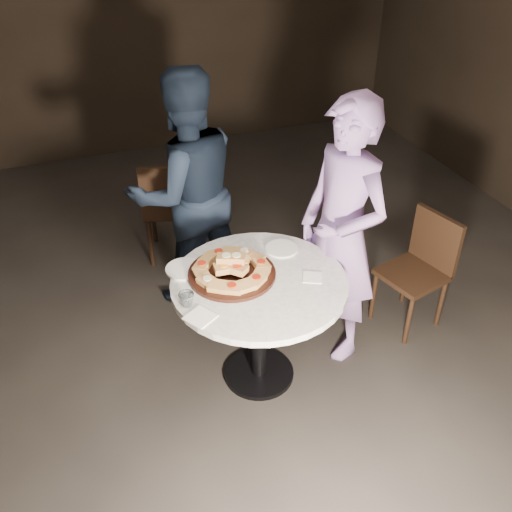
{
  "coord_description": "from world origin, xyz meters",
  "views": [
    {
      "loc": [
        -0.77,
        -2.42,
        2.62
      ],
      "look_at": [
        0.13,
        -0.05,
        0.86
      ],
      "focal_mm": 40.0,
      "sensor_mm": 36.0,
      "label": 1
    }
  ],
  "objects_px": {
    "serving_board": "(232,274)",
    "chair_far": "(170,204)",
    "water_glass": "(187,299)",
    "diner_teal": "(342,235)",
    "focaccia_pile": "(232,267)",
    "chair_right": "(422,263)",
    "diner_navy": "(186,192)",
    "table": "(259,300)"
  },
  "relations": [
    {
      "from": "focaccia_pile",
      "to": "chair_right",
      "type": "relative_size",
      "value": 0.56
    },
    {
      "from": "focaccia_pile",
      "to": "diner_navy",
      "type": "relative_size",
      "value": 0.26
    },
    {
      "from": "serving_board",
      "to": "water_glass",
      "type": "height_order",
      "value": "water_glass"
    },
    {
      "from": "chair_far",
      "to": "table",
      "type": "bearing_deg",
      "value": 112.85
    },
    {
      "from": "focaccia_pile",
      "to": "diner_teal",
      "type": "bearing_deg",
      "value": 1.53
    },
    {
      "from": "water_glass",
      "to": "chair_far",
      "type": "xyz_separation_m",
      "value": [
        0.25,
        1.48,
        -0.28
      ]
    },
    {
      "from": "serving_board",
      "to": "chair_far",
      "type": "xyz_separation_m",
      "value": [
        -0.05,
        1.32,
        -0.25
      ]
    },
    {
      "from": "water_glass",
      "to": "chair_far",
      "type": "distance_m",
      "value": 1.53
    },
    {
      "from": "chair_right",
      "to": "diner_navy",
      "type": "height_order",
      "value": "diner_navy"
    },
    {
      "from": "chair_right",
      "to": "diner_teal",
      "type": "height_order",
      "value": "diner_teal"
    },
    {
      "from": "serving_board",
      "to": "chair_far",
      "type": "height_order",
      "value": "chair_far"
    },
    {
      "from": "chair_far",
      "to": "water_glass",
      "type": "bearing_deg",
      "value": 96.24
    },
    {
      "from": "water_glass",
      "to": "diner_teal",
      "type": "xyz_separation_m",
      "value": [
        0.98,
        0.18,
        0.06
      ]
    },
    {
      "from": "water_glass",
      "to": "chair_far",
      "type": "bearing_deg",
      "value": 80.47
    },
    {
      "from": "water_glass",
      "to": "diner_navy",
      "type": "height_order",
      "value": "diner_navy"
    },
    {
      "from": "serving_board",
      "to": "focaccia_pile",
      "type": "relative_size",
      "value": 1.11
    },
    {
      "from": "serving_board",
      "to": "water_glass",
      "type": "bearing_deg",
      "value": -151.45
    },
    {
      "from": "focaccia_pile",
      "to": "chair_far",
      "type": "relative_size",
      "value": 0.51
    },
    {
      "from": "focaccia_pile",
      "to": "chair_right",
      "type": "height_order",
      "value": "focaccia_pile"
    },
    {
      "from": "chair_far",
      "to": "diner_teal",
      "type": "height_order",
      "value": "diner_teal"
    },
    {
      "from": "serving_board",
      "to": "diner_navy",
      "type": "distance_m",
      "value": 0.86
    },
    {
      "from": "table",
      "to": "chair_right",
      "type": "bearing_deg",
      "value": 6.59
    },
    {
      "from": "focaccia_pile",
      "to": "diner_navy",
      "type": "xyz_separation_m",
      "value": [
        -0.03,
        0.85,
        0.04
      ]
    },
    {
      "from": "diner_navy",
      "to": "water_glass",
      "type": "bearing_deg",
      "value": 68.53
    },
    {
      "from": "diner_navy",
      "to": "serving_board",
      "type": "bearing_deg",
      "value": 85.38
    },
    {
      "from": "table",
      "to": "water_glass",
      "type": "height_order",
      "value": "water_glass"
    },
    {
      "from": "chair_far",
      "to": "chair_right",
      "type": "relative_size",
      "value": 1.09
    },
    {
      "from": "water_glass",
      "to": "chair_right",
      "type": "relative_size",
      "value": 0.1
    },
    {
      "from": "water_glass",
      "to": "chair_right",
      "type": "distance_m",
      "value": 1.66
    },
    {
      "from": "chair_far",
      "to": "diner_navy",
      "type": "xyz_separation_m",
      "value": [
        0.02,
        -0.47,
        0.33
      ]
    },
    {
      "from": "focaccia_pile",
      "to": "diner_teal",
      "type": "xyz_separation_m",
      "value": [
        0.68,
        0.02,
        0.04
      ]
    },
    {
      "from": "focaccia_pile",
      "to": "water_glass",
      "type": "relative_size",
      "value": 5.41
    },
    {
      "from": "chair_right",
      "to": "diner_navy",
      "type": "xyz_separation_m",
      "value": [
        -1.34,
        0.81,
        0.37
      ]
    },
    {
      "from": "focaccia_pile",
      "to": "table",
      "type": "bearing_deg",
      "value": -39.0
    },
    {
      "from": "water_glass",
      "to": "focaccia_pile",
      "type": "bearing_deg",
      "value": 28.57
    },
    {
      "from": "serving_board",
      "to": "water_glass",
      "type": "relative_size",
      "value": 6.02
    },
    {
      "from": "table",
      "to": "focaccia_pile",
      "type": "relative_size",
      "value": 2.84
    },
    {
      "from": "serving_board",
      "to": "chair_far",
      "type": "bearing_deg",
      "value": 92.22
    },
    {
      "from": "serving_board",
      "to": "diner_teal",
      "type": "distance_m",
      "value": 0.69
    },
    {
      "from": "serving_board",
      "to": "diner_teal",
      "type": "bearing_deg",
      "value": 1.66
    },
    {
      "from": "chair_right",
      "to": "diner_teal",
      "type": "bearing_deg",
      "value": -102.67
    },
    {
      "from": "water_glass",
      "to": "diner_teal",
      "type": "relative_size",
      "value": 0.05
    }
  ]
}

